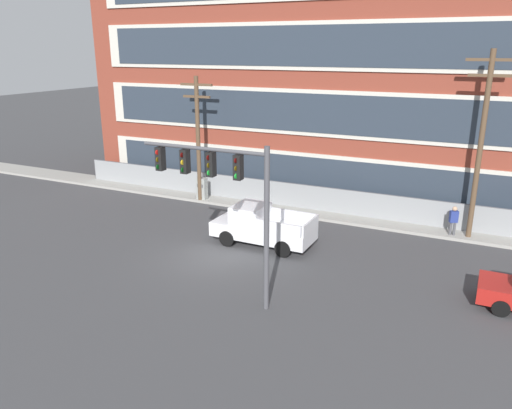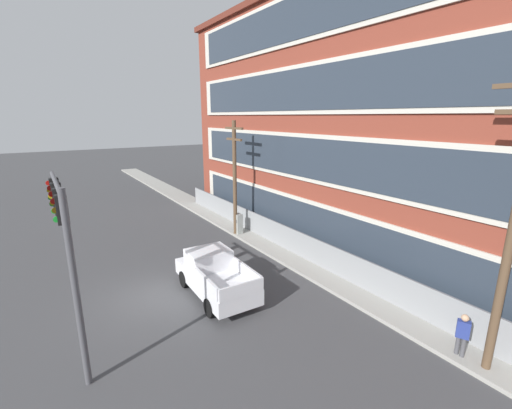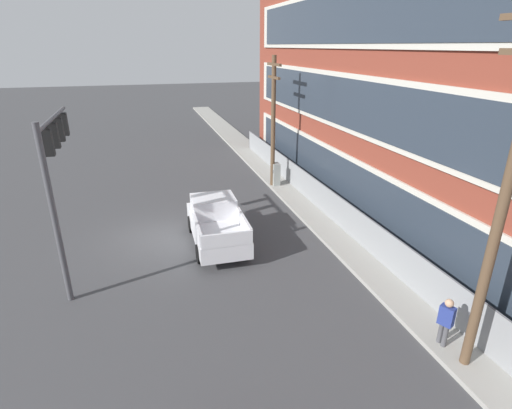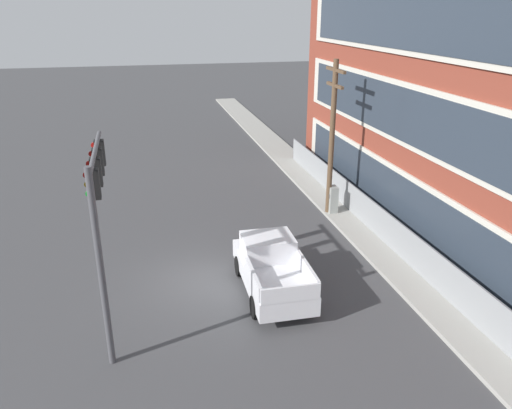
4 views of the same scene
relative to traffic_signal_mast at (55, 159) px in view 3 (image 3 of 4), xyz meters
The scene contains 10 objects.
ground_plane 6.13m from the traffic_signal_mast, 127.21° to the left, with size 160.00×160.00×0.00m, color #424244.
sidewalk_building_side 12.48m from the traffic_signal_mast, 102.20° to the left, with size 80.00×2.16×0.16m, color #9E9B93.
brick_mill_building 17.50m from the traffic_signal_mast, 84.60° to the left, with size 37.63×10.01×15.20m.
chain_link_fence 12.27m from the traffic_signal_mast, 93.20° to the left, with size 33.17×0.06×1.63m.
traffic_signal_mast is the anchor object (origin of this frame).
pickup_truck_white 6.88m from the traffic_signal_mast, 100.99° to the left, with size 5.08×2.25×1.97m.
utility_pole_near_corner 12.95m from the traffic_signal_mast, 125.85° to the left, with size 2.15×0.26×7.76m.
utility_pole_midblock 13.58m from the traffic_signal_mast, 53.07° to the left, with size 2.27×0.26×9.32m.
electrical_cabinet 13.64m from the traffic_signal_mast, 125.22° to the left, with size 0.61×0.45×1.53m.
pedestrian_near_cabinet 13.51m from the traffic_signal_mast, 55.50° to the left, with size 0.46×0.39×1.69m.
Camera 3 is at (17.26, -0.27, 8.25)m, focal length 28.00 mm.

